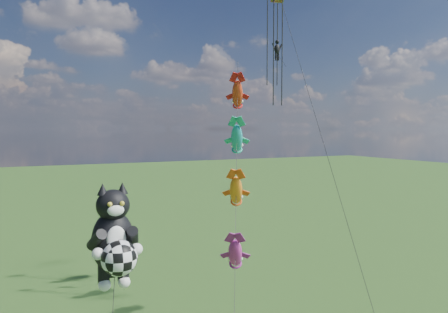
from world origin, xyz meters
name	(u,v)px	position (x,y,z in m)	size (l,w,h in m)	color
cat_kite_rig	(115,239)	(1.86, 1.62, 8.28)	(2.42, 4.03, 10.76)	brown
fish_windsock_rig	(236,164)	(12.36, 9.99, 10.66)	(7.83, 14.03, 18.99)	brown
parafoil_rig	(279,40)	(15.98, 10.15, 19.74)	(4.25, 17.34, 25.63)	brown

